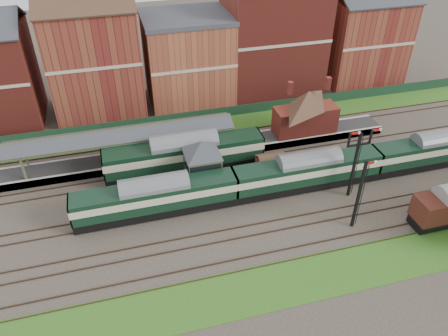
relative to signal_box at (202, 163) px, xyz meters
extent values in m
plane|color=#473D33|center=(3.00, -3.25, -3.19)|extent=(160.00, 160.00, 0.00)
cube|color=#2D6619|center=(3.00, 12.75, -3.16)|extent=(90.00, 4.50, 0.06)
cube|color=#2D6619|center=(3.00, -15.25, -3.16)|extent=(90.00, 5.00, 0.06)
cube|color=#193823|center=(3.00, 14.75, -2.44)|extent=(90.00, 0.12, 1.50)
cube|color=#2D2D2D|center=(-2.00, 6.50, -2.69)|extent=(55.00, 3.40, 1.00)
cube|color=#576A4B|center=(0.00, 0.00, -1.99)|extent=(3.40, 3.20, 2.40)
cube|color=#4D5032|center=(0.00, 0.00, 0.21)|extent=(3.60, 3.40, 2.00)
pyramid|color=#383A3F|center=(0.00, 0.00, 2.01)|extent=(5.40, 5.40, 1.60)
cube|color=maroon|center=(8.00, 0.00, -2.09)|extent=(3.00, 2.40, 2.20)
cube|color=#4C3323|center=(8.00, -0.65, -0.64)|extent=(3.20, 1.34, 0.79)
cube|color=#4C3323|center=(8.00, 0.65, -0.64)|extent=(3.20, 1.34, 0.79)
cube|color=maroon|center=(15.00, 6.50, -0.44)|extent=(8.00, 3.00, 3.50)
pyramid|color=#4C3323|center=(15.00, 6.50, 2.41)|extent=(8.10, 8.10, 2.20)
cube|color=maroon|center=(12.50, 6.50, 2.91)|extent=(0.60, 0.60, 1.60)
cube|color=maroon|center=(17.50, 6.50, 2.91)|extent=(0.60, 0.60, 1.60)
cube|color=#4D5032|center=(-19.00, 5.20, -0.49)|extent=(0.22, 0.22, 3.40)
cube|color=#4D5032|center=(3.00, 7.80, -0.49)|extent=(0.22, 0.22, 3.40)
cube|color=#383A3F|center=(-8.00, 5.55, 1.41)|extent=(26.00, 1.99, 0.90)
cube|color=#383A3F|center=(-8.00, 7.45, 1.41)|extent=(26.00, 1.99, 0.90)
cube|color=#4D5032|center=(-8.00, 6.50, 1.79)|extent=(26.00, 0.20, 0.20)
cube|color=black|center=(15.00, -5.75, 0.81)|extent=(0.25, 0.25, 8.00)
cube|color=black|center=(15.00, -5.75, 3.41)|extent=(2.60, 0.18, 0.18)
cube|color=#B2140F|center=(14.35, -5.75, 4.86)|extent=(1.10, 0.08, 0.25)
cube|color=#B2140F|center=(16.75, -5.75, 4.86)|extent=(1.10, 0.08, 0.25)
cube|color=black|center=(13.00, -10.25, 0.81)|extent=(0.25, 0.25, 8.00)
cube|color=#B2140F|center=(13.55, -10.25, 4.51)|extent=(1.10, 0.08, 0.25)
cube|color=maroon|center=(-10.00, 21.75, 4.31)|extent=(12.00, 10.00, 15.00)
cube|color=#A75536|center=(3.00, 21.75, 2.81)|extent=(12.00, 10.00, 12.00)
cube|color=maroon|center=(16.00, 21.75, 4.81)|extent=(14.00, 10.00, 16.00)
cube|color=maroon|center=(31.00, 21.75, 3.31)|extent=(12.00, 10.00, 13.00)
cube|color=black|center=(-5.67, -3.25, -2.52)|extent=(16.72, 2.34, 1.02)
cube|color=black|center=(-5.67, -3.25, -0.80)|extent=(16.72, 2.60, 2.41)
cube|color=beige|center=(-5.67, -3.25, -0.51)|extent=(16.74, 2.64, 0.84)
cube|color=slate|center=(-5.67, -3.25, 0.54)|extent=(16.72, 2.60, 0.56)
cube|color=black|center=(11.05, -3.25, -2.52)|extent=(16.72, 2.34, 1.02)
cube|color=black|center=(11.05, -3.25, -0.80)|extent=(16.72, 2.60, 2.41)
cube|color=beige|center=(11.05, -3.25, -0.51)|extent=(16.74, 2.64, 0.84)
cube|color=slate|center=(11.05, -3.25, 0.54)|extent=(16.72, 2.60, 0.56)
cube|color=black|center=(27.77, -3.25, -2.52)|extent=(16.72, 2.34, 1.02)
cube|color=black|center=(27.77, -3.25, -0.80)|extent=(16.72, 2.60, 2.41)
cube|color=beige|center=(27.77, -3.25, -0.51)|extent=(16.74, 2.64, 0.84)
cube|color=slate|center=(27.77, -3.25, 0.54)|extent=(16.72, 2.60, 0.56)
cube|color=black|center=(-1.37, 3.25, -2.47)|extent=(18.38, 2.57, 1.12)
cube|color=black|center=(-1.37, 3.25, -0.58)|extent=(18.38, 2.86, 2.65)
cube|color=beige|center=(-1.37, 3.25, -0.26)|extent=(18.40, 2.90, 0.92)
cube|color=slate|center=(-1.37, 3.25, 0.90)|extent=(18.38, 2.86, 0.61)
cube|color=black|center=(21.66, -12.25, -2.58)|extent=(6.07, 2.24, 0.91)
cube|color=#472214|center=(21.66, -12.25, -0.91)|extent=(6.07, 2.63, 2.43)
camera|label=1|loc=(-7.95, -37.89, 27.41)|focal=35.00mm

